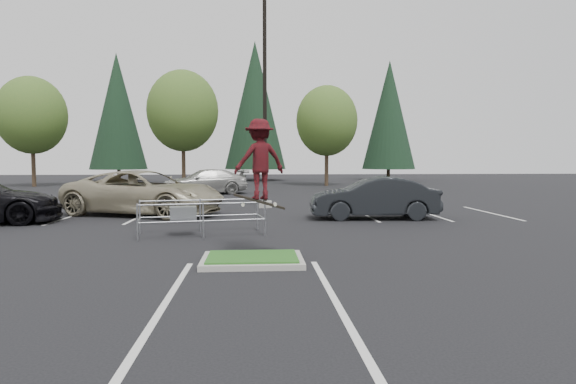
{
  "coord_description": "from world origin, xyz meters",
  "views": [
    {
      "loc": [
        0.09,
        -10.41,
        2.28
      ],
      "look_at": [
        0.88,
        1.5,
        1.45
      ],
      "focal_mm": 30.0,
      "sensor_mm": 36.0,
      "label": 1
    }
  ],
  "objects": [
    {
      "name": "ground",
      "position": [
        0.0,
        0.0,
        0.0
      ],
      "size": [
        120.0,
        120.0,
        0.0
      ],
      "primitive_type": "plane",
      "color": "black",
      "rests_on": "ground"
    },
    {
      "name": "grass_median",
      "position": [
        0.0,
        0.0,
        0.08
      ],
      "size": [
        2.2,
        1.6,
        0.16
      ],
      "color": "gray",
      "rests_on": "ground"
    },
    {
      "name": "stall_lines",
      "position": [
        -1.35,
        6.02,
        0.0
      ],
      "size": [
        22.62,
        17.6,
        0.01
      ],
      "color": "silver",
      "rests_on": "ground"
    },
    {
      "name": "light_pole",
      "position": [
        0.5,
        12.0,
        4.56
      ],
      "size": [
        0.7,
        0.6,
        10.12
      ],
      "color": "gray",
      "rests_on": "ground"
    },
    {
      "name": "decid_a",
      "position": [
        -18.01,
        30.03,
        5.58
      ],
      "size": [
        5.44,
        5.44,
        8.91
      ],
      "color": "#38281C",
      "rests_on": "ground"
    },
    {
      "name": "decid_b",
      "position": [
        -6.01,
        30.53,
        6.04
      ],
      "size": [
        5.89,
        5.89,
        9.64
      ],
      "color": "#38281C",
      "rests_on": "ground"
    },
    {
      "name": "decid_c",
      "position": [
        5.99,
        29.83,
        5.25
      ],
      "size": [
        5.12,
        5.12,
        8.38
      ],
      "color": "#38281C",
      "rests_on": "ground"
    },
    {
      "name": "conif_a",
      "position": [
        -14.0,
        40.0,
        7.1
      ],
      "size": [
        5.72,
        5.72,
        13.0
      ],
      "color": "#38281C",
      "rests_on": "ground"
    },
    {
      "name": "conif_b",
      "position": [
        0.0,
        40.5,
        7.85
      ],
      "size": [
        6.38,
        6.38,
        14.5
      ],
      "color": "#38281C",
      "rests_on": "ground"
    },
    {
      "name": "conif_c",
      "position": [
        14.0,
        39.5,
        6.85
      ],
      "size": [
        5.5,
        5.5,
        12.5
      ],
      "color": "#38281C",
      "rests_on": "ground"
    },
    {
      "name": "cart_corral",
      "position": [
        -1.95,
        3.92,
        0.65
      ],
      "size": [
        3.83,
        1.95,
        1.04
      ],
      "rotation": [
        0.0,
        0.0,
        0.18
      ],
      "color": "gray",
      "rests_on": "ground"
    },
    {
      "name": "skateboarder",
      "position": [
        0.16,
        1.0,
        2.25
      ],
      "size": [
        1.4,
        1.09,
        2.15
      ],
      "rotation": [
        0.0,
        0.0,
        3.5
      ],
      "color": "black",
      "rests_on": "ground"
    },
    {
      "name": "car_l_tan",
      "position": [
        -4.5,
        9.45,
        0.9
      ],
      "size": [
        7.14,
        5.1,
        1.81
      ],
      "primitive_type": "imported",
      "rotation": [
        0.0,
        0.0,
        1.21
      ],
      "color": "tan",
      "rests_on": "ground"
    },
    {
      "name": "car_r_charc",
      "position": [
        4.54,
        7.52,
        0.79
      ],
      "size": [
        4.85,
        1.88,
        1.57
      ],
      "primitive_type": "imported",
      "rotation": [
        0.0,
        0.0,
        4.67
      ],
      "color": "black",
      "rests_on": "ground"
    },
    {
      "name": "car_far_silver",
      "position": [
        -3.15,
        20.73,
        0.8
      ],
      "size": [
        5.89,
        3.62,
        1.59
      ],
      "primitive_type": "imported",
      "rotation": [
        0.0,
        0.0,
        4.98
      ],
      "color": "#A9A9A4",
      "rests_on": "ground"
    }
  ]
}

